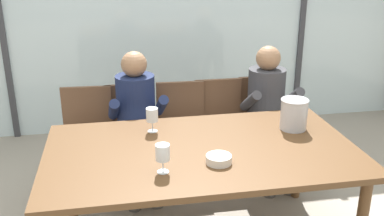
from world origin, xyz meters
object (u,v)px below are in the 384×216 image
chair_right_of_center (220,122)px  wine_glass_near_bucket (163,154)px  ice_bucket_primary (294,114)px  person_navy_polo (137,115)px  tasting_bowl (219,159)px  chair_center (182,125)px  dining_table (202,157)px  chair_near_curtain (88,132)px  chair_near_window_right (263,118)px  person_charcoal_jacket (269,106)px  chair_left_of_center (133,128)px  wine_glass_by_left_taster (152,115)px

chair_right_of_center → wine_glass_near_bucket: size_ratio=5.00×
ice_bucket_primary → person_navy_polo: bearing=148.9°
tasting_bowl → wine_glass_near_bucket: (-0.34, -0.05, 0.09)m
chair_center → wine_glass_near_bucket: (-0.31, -1.24, 0.35)m
dining_table → chair_near_curtain: size_ratio=2.31×
chair_near_window_right → person_charcoal_jacket: (-0.02, -0.16, 0.17)m
chair_left_of_center → wine_glass_near_bucket: wine_glass_near_bucket is taller
tasting_bowl → person_navy_polo: bearing=111.5°
dining_table → chair_center: bearing=88.7°
person_navy_polo → wine_glass_near_bucket: size_ratio=6.84×
person_navy_polo → wine_glass_near_bucket: bearing=-89.6°
chair_center → person_charcoal_jacket: 0.77m
person_navy_polo → person_charcoal_jacket: same height
dining_table → chair_right_of_center: 1.07m
ice_bucket_primary → chair_near_window_right: bearing=84.8°
chair_left_of_center → person_navy_polo: 0.23m
wine_glass_near_bucket → chair_center: bearing=76.1°
chair_right_of_center → wine_glass_near_bucket: (-0.66, -1.26, 0.35)m
person_navy_polo → wine_glass_by_left_taster: bearing=-85.1°
chair_left_of_center → person_charcoal_jacket: bearing=-12.7°
chair_center → person_navy_polo: size_ratio=0.73×
chair_near_curtain → person_charcoal_jacket: (1.54, -0.13, 0.17)m
chair_near_window_right → wine_glass_near_bucket: size_ratio=5.00×
chair_left_of_center → ice_bucket_primary: size_ratio=3.91×
person_charcoal_jacket → chair_near_window_right: bearing=81.4°
person_charcoal_jacket → tasting_bowl: 1.29m
chair_near_window_right → wine_glass_by_left_taster: (-1.07, -0.68, 0.36)m
chair_near_curtain → chair_near_window_right: 1.56m
wine_glass_near_bucket → dining_table: bearing=44.1°
chair_near_window_right → tasting_bowl: 1.45m
person_charcoal_jacket → ice_bucket_primary: bearing=-98.2°
chair_near_curtain → chair_near_window_right: same height
chair_left_of_center → tasting_bowl: bearing=-74.8°
wine_glass_near_bucket → wine_glass_by_left_taster: bearing=90.1°
chair_right_of_center → wine_glass_by_left_taster: bearing=-134.5°
chair_near_window_right → wine_glass_near_bucket: bearing=-130.8°
chair_near_window_right → wine_glass_near_bucket: (-1.07, -1.28, 0.35)m
dining_table → chair_near_curtain: (-0.78, 0.97, -0.17)m
chair_near_window_right → person_navy_polo: person_navy_polo is taller
chair_near_curtain → chair_right_of_center: 1.15m
tasting_bowl → chair_left_of_center: bearing=110.7°
dining_table → chair_right_of_center: size_ratio=2.31×
chair_near_curtain → wine_glass_near_bucket: wine_glass_near_bucket is taller
chair_right_of_center → chair_left_of_center: bearing=-179.9°
chair_near_window_right → person_charcoal_jacket: size_ratio=0.73×
wine_glass_by_left_taster → chair_left_of_center: bearing=99.8°
person_navy_polo → tasting_bowl: size_ratio=7.59×
chair_near_curtain → ice_bucket_primary: 1.71m
chair_right_of_center → person_navy_polo: 0.77m
chair_near_window_right → tasting_bowl: (-0.72, -1.23, 0.26)m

